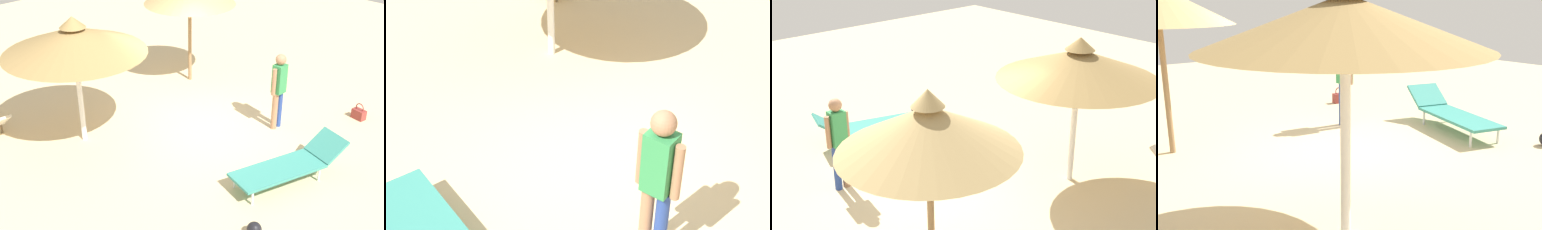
# 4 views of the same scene
# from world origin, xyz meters

# --- Properties ---
(ground) EXTENTS (24.00, 24.00, 0.10)m
(ground) POSITION_xyz_m (0.00, 0.00, -0.05)
(ground) COLOR beige
(parasol_umbrella_center) EXTENTS (2.84, 2.84, 2.69)m
(parasol_umbrella_center) POSITION_xyz_m (2.03, -1.27, 2.21)
(parasol_umbrella_center) COLOR white
(parasol_umbrella_center) RESTS_ON ground
(parasol_umbrella_back) EXTENTS (2.27, 2.27, 2.84)m
(parasol_umbrella_back) POSITION_xyz_m (-1.75, -1.92, 2.34)
(parasol_umbrella_back) COLOR olive
(parasol_umbrella_back) RESTS_ON ground
(lounge_chair_near_right) EXTENTS (2.37, 1.29, 0.70)m
(lounge_chair_near_right) POSITION_xyz_m (0.20, 2.66, 0.35)
(lounge_chair_near_right) COLOR teal
(lounge_chair_near_right) RESTS_ON ground
(person_standing_far_left) EXTENTS (0.45, 0.23, 1.71)m
(person_standing_far_left) POSITION_xyz_m (-1.27, 1.25, 0.98)
(person_standing_far_left) COLOR navy
(person_standing_far_left) RESTS_ON ground
(beach_ball) EXTENTS (0.24, 0.24, 0.24)m
(beach_ball) POSITION_xyz_m (1.85, 3.18, 0.12)
(beach_ball) COLOR black
(beach_ball) RESTS_ON ground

